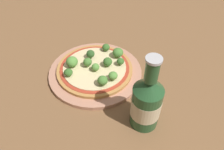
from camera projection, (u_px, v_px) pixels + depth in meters
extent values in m
plane|color=brown|center=(104.00, 71.00, 0.70)|extent=(3.00, 3.00, 0.00)
cylinder|color=tan|center=(95.00, 72.00, 0.69)|extent=(0.29, 0.29, 0.01)
cylinder|color=#B77F42|center=(95.00, 69.00, 0.68)|extent=(0.24, 0.24, 0.01)
cylinder|color=#A83823|center=(95.00, 68.00, 0.68)|extent=(0.22, 0.22, 0.00)
cylinder|color=beige|center=(95.00, 67.00, 0.68)|extent=(0.20, 0.20, 0.00)
cylinder|color=#89A866|center=(108.00, 65.00, 0.67)|extent=(0.01, 0.01, 0.01)
ellipsoid|color=#386628|center=(108.00, 62.00, 0.67)|extent=(0.03, 0.03, 0.03)
cylinder|color=#89A866|center=(88.00, 65.00, 0.67)|extent=(0.01, 0.01, 0.01)
ellipsoid|color=#477A33|center=(88.00, 62.00, 0.66)|extent=(0.03, 0.03, 0.02)
cylinder|color=#89A866|center=(120.00, 64.00, 0.68)|extent=(0.01, 0.01, 0.01)
ellipsoid|color=#386628|center=(120.00, 61.00, 0.67)|extent=(0.02, 0.02, 0.02)
cylinder|color=#89A866|center=(96.00, 70.00, 0.66)|extent=(0.01, 0.01, 0.01)
ellipsoid|color=#568E3D|center=(96.00, 67.00, 0.65)|extent=(0.02, 0.02, 0.02)
cylinder|color=#89A866|center=(113.00, 78.00, 0.63)|extent=(0.01, 0.01, 0.01)
ellipsoid|color=#568E3D|center=(113.00, 76.00, 0.62)|extent=(0.03, 0.03, 0.02)
cylinder|color=#89A866|center=(103.00, 83.00, 0.62)|extent=(0.01, 0.01, 0.01)
ellipsoid|color=#477A33|center=(103.00, 80.00, 0.61)|extent=(0.03, 0.03, 0.03)
cylinder|color=#89A866|center=(91.00, 57.00, 0.70)|extent=(0.01, 0.01, 0.01)
ellipsoid|color=#2D5123|center=(90.00, 54.00, 0.69)|extent=(0.03, 0.03, 0.02)
cylinder|color=#89A866|center=(118.00, 55.00, 0.71)|extent=(0.01, 0.01, 0.01)
ellipsoid|color=#477A33|center=(118.00, 52.00, 0.70)|extent=(0.03, 0.03, 0.03)
cylinder|color=#89A866|center=(106.00, 50.00, 0.73)|extent=(0.01, 0.01, 0.01)
ellipsoid|color=#386628|center=(106.00, 47.00, 0.72)|extent=(0.03, 0.03, 0.02)
cylinder|color=#89A866|center=(69.00, 75.00, 0.64)|extent=(0.01, 0.01, 0.01)
ellipsoid|color=#386628|center=(68.00, 72.00, 0.64)|extent=(0.03, 0.03, 0.02)
cylinder|color=#89A866|center=(72.00, 65.00, 0.67)|extent=(0.01, 0.01, 0.01)
ellipsoid|color=#568E3D|center=(72.00, 62.00, 0.66)|extent=(0.04, 0.04, 0.03)
cylinder|color=#234C28|center=(146.00, 107.00, 0.52)|extent=(0.07, 0.07, 0.12)
cylinder|color=#C6B793|center=(146.00, 106.00, 0.52)|extent=(0.07, 0.07, 0.05)
cone|color=#234C28|center=(149.00, 85.00, 0.47)|extent=(0.07, 0.07, 0.03)
cylinder|color=#234C28|center=(152.00, 71.00, 0.44)|extent=(0.03, 0.03, 0.05)
cylinder|color=#B2B2B7|center=(154.00, 59.00, 0.42)|extent=(0.03, 0.03, 0.01)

